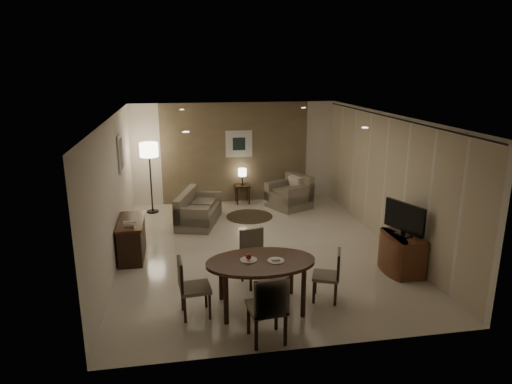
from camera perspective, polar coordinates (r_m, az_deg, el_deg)
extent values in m
cube|color=beige|center=(9.46, 0.21, -7.05)|extent=(5.50, 7.00, 0.00)
cube|color=white|center=(8.78, 0.23, 9.44)|extent=(5.50, 7.00, 0.00)
cube|color=#7F6F4F|center=(12.40, -2.62, 4.91)|extent=(5.50, 0.00, 2.70)
cube|color=silver|center=(8.98, -17.34, 0.09)|extent=(0.00, 7.00, 2.70)
cube|color=silver|center=(9.87, 16.15, 1.54)|extent=(0.00, 7.00, 2.70)
cube|color=#7F6F4F|center=(12.39, -2.61, 4.90)|extent=(3.96, 0.03, 2.70)
cylinder|color=black|center=(9.62, 16.35, 9.00)|extent=(0.03, 6.80, 0.03)
cube|color=silver|center=(12.33, -2.15, 6.04)|extent=(0.72, 0.03, 0.72)
cube|color=black|center=(12.32, -2.14, 6.03)|extent=(0.34, 0.01, 0.34)
cube|color=silver|center=(10.03, -16.57, 4.65)|extent=(0.03, 0.60, 0.80)
cube|color=gray|center=(10.03, -16.49, 4.66)|extent=(0.01, 0.46, 0.64)
cylinder|color=white|center=(6.86, -8.76, 7.43)|extent=(0.10, 0.10, 0.01)
cylinder|color=white|center=(7.46, 13.47, 7.83)|extent=(0.10, 0.10, 0.01)
cylinder|color=white|center=(10.44, -9.26, 10.13)|extent=(0.10, 0.10, 0.01)
cylinder|color=white|center=(10.84, 5.95, 10.44)|extent=(0.10, 0.10, 0.01)
cylinder|color=white|center=(6.98, -0.94, -8.48)|extent=(0.26, 0.26, 0.02)
cylinder|color=white|center=(6.95, 2.49, -8.58)|extent=(0.26, 0.26, 0.02)
sphere|color=#A22712|center=(6.95, -0.94, -8.08)|extent=(0.09, 0.09, 0.09)
cube|color=white|center=(6.94, 2.49, -8.40)|extent=(0.12, 0.08, 0.03)
cylinder|color=#463B27|center=(11.38, -0.83, -3.06)|extent=(1.15, 1.15, 0.01)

